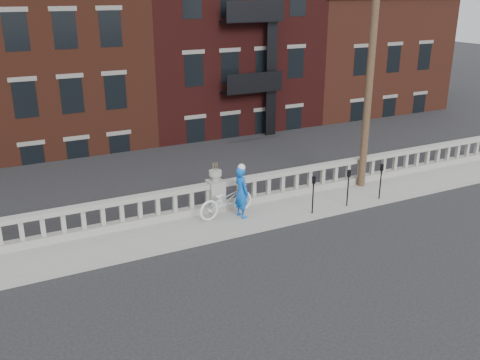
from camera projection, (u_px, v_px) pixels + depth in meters
name	position (u px, v px, depth m)	size (l,w,h in m)	color
ground	(272.00, 261.00, 15.64)	(120.00, 120.00, 0.00)	black
sidewalk	(228.00, 222.00, 18.13)	(32.00, 2.20, 0.15)	gray
balustrade	(216.00, 197.00, 18.74)	(28.00, 0.34, 1.03)	gray
planter_pedestal	(216.00, 192.00, 18.67)	(0.55, 0.55, 1.76)	gray
lower_level	(99.00, 70.00, 34.30)	(80.00, 44.00, 20.80)	#605E59
utility_pole	(372.00, 55.00, 19.55)	(1.60, 0.28, 10.00)	#422D1E
parking_meter_a	(313.00, 190.00, 18.34)	(0.10, 0.09, 1.36)	black
parking_meter_b	(348.00, 184.00, 18.98)	(0.10, 0.09, 1.36)	black
parking_meter_c	(381.00, 177.00, 19.63)	(0.10, 0.09, 1.36)	black
bicycle	(226.00, 200.00, 18.26)	(0.75, 2.14, 1.12)	white
cyclist	(241.00, 192.00, 18.05)	(0.65, 0.43, 1.79)	blue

